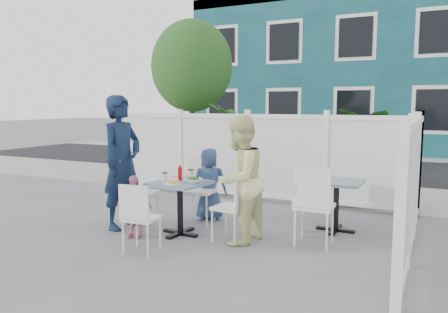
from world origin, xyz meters
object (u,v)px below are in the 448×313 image
at_px(spare_table, 336,192).
at_px(chair_left, 134,187).
at_px(utility_cabinet, 182,152).
at_px(boy, 209,184).
at_px(main_table, 180,194).
at_px(toddler, 134,206).
at_px(chair_near, 138,213).
at_px(chair_back, 201,184).
at_px(man, 122,162).
at_px(chair_right, 235,202).
at_px(woman, 239,180).

distance_m(spare_table, chair_left, 2.88).
bearing_deg(utility_cabinet, boy, -53.35).
bearing_deg(main_table, spare_table, 30.48).
distance_m(main_table, toddler, 0.63).
height_order(main_table, chair_near, chair_near).
relative_size(chair_left, chair_back, 1.03).
height_order(main_table, man, man).
bearing_deg(chair_left, chair_right, 76.08).
height_order(man, woman, man).
height_order(main_table, chair_right, chair_right).
xyz_separation_m(utility_cabinet, woman, (3.31, -3.98, 0.19)).
relative_size(chair_left, chair_near, 1.20).
bearing_deg(chair_near, woman, 38.36).
height_order(chair_left, chair_near, chair_left).
height_order(main_table, toddler, toddler).
xyz_separation_m(chair_left, chair_near, (0.76, -0.92, -0.10)).
bearing_deg(chair_near, man, 130.83).
xyz_separation_m(spare_table, chair_right, (-1.07, -1.05, -0.03)).
distance_m(chair_right, toddler, 1.37).
distance_m(main_table, chair_left, 0.80).
bearing_deg(toddler, man, 131.23).
height_order(chair_near, woman, woman).
bearing_deg(utility_cabinet, chair_near, -64.92).
distance_m(man, boy, 1.37).
relative_size(chair_back, woman, 0.60).
bearing_deg(spare_table, woman, -133.56).
relative_size(utility_cabinet, main_table, 1.66).
bearing_deg(woman, chair_near, -38.08).
bearing_deg(spare_table, man, -157.36).
height_order(spare_table, chair_left, chair_left).
bearing_deg(chair_right, spare_table, -41.05).
height_order(chair_right, chair_back, chair_back).
bearing_deg(woman, boy, -127.24).
height_order(utility_cabinet, toddler, utility_cabinet).
bearing_deg(chair_right, woman, -102.23).
height_order(main_table, spare_table, main_table).
xyz_separation_m(spare_table, chair_near, (-1.91, -1.97, -0.07)).
distance_m(utility_cabinet, man, 4.37).
xyz_separation_m(utility_cabinet, main_table, (2.45, -4.02, -0.07)).
bearing_deg(woman, chair_back, -119.53).
bearing_deg(chair_right, chair_left, 95.01).
height_order(chair_left, boy, boy).
xyz_separation_m(spare_table, man, (-2.80, -1.17, 0.40)).
bearing_deg(woman, chair_right, -100.19).
bearing_deg(toddler, main_table, 23.72).
xyz_separation_m(utility_cabinet, chair_right, (3.25, -3.96, -0.11)).
height_order(main_table, woman, woman).
xyz_separation_m(chair_right, man, (-1.73, -0.12, 0.43)).
bearing_deg(toddler, chair_back, 56.80).
relative_size(utility_cabinet, spare_table, 1.76).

